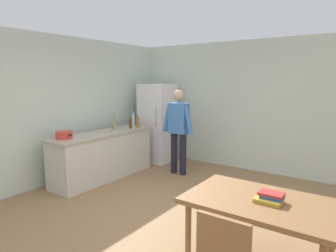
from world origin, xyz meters
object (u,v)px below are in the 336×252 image
Objects in this scene: person at (178,126)px; bottle_oil_amber at (138,122)px; refrigerator at (157,123)px; bottle_water_clear at (133,119)px; bottle_beer_brown at (130,123)px; book_stack at (270,198)px; cooking_pot at (64,135)px; dining_table at (260,207)px; utensil_jar at (114,124)px; bottle_vinegar_tall at (114,123)px.

bottle_oil_amber is at bearing -165.88° from person.
refrigerator is 0.63m from bottle_water_clear.
refrigerator is at bearing 67.41° from bottle_water_clear.
refrigerator is 1.10m from person.
bottle_beer_brown is 1.04× the size of book_stack.
refrigerator is at bearing 85.54° from cooking_pot.
dining_table is 5.59× the size of book_stack.
book_stack is (0.09, -0.00, 0.12)m from dining_table.
utensil_jar is at bearing -139.01° from bottle_oil_amber.
bottle_water_clear is 0.94× the size of bottle_vinegar_tall.
utensil_jar is 1.23× the size of bottle_beer_brown.
bottle_beer_brown is at bearing 60.01° from bottle_vinegar_tall.
utensil_jar is at bearing 155.98° from dining_table.
book_stack is at bearing -1.74° from dining_table.
dining_table is 3.74m from bottle_beer_brown.
cooking_pot is 1.33× the size of bottle_water_clear.
bottle_beer_brown is (-0.06, -0.16, -0.01)m from bottle_oil_amber.
book_stack is at bearing -4.96° from cooking_pot.
bottle_oil_amber reaches higher than cooking_pot.
refrigerator is at bearing 140.71° from dining_table.
bottle_beer_brown is (-0.93, -0.39, 0.03)m from person.
book_stack is at bearing -22.47° from bottle_vinegar_tall.
person reaches higher than bottle_oil_amber.
bottle_water_clear is at bearing 83.34° from utensil_jar.
cooking_pot is 1.30m from utensil_jar.
bottle_water_clear reaches higher than bottle_beer_brown.
bottle_beer_brown is (0.31, 0.16, 0.03)m from utensil_jar.
dining_table is 3.50× the size of cooking_pot.
refrigerator reaches higher than bottle_beer_brown.
cooking_pot is at bearing -85.09° from utensil_jar.
cooking_pot is at bearing -99.11° from bottle_oil_amber.
refrigerator is 6.92× the size of bottle_beer_brown.
utensil_jar is (-0.11, 1.30, 0.02)m from cooking_pot.
bottle_water_clear is at bearing -179.28° from person.
bottle_water_clear is at bearing 149.51° from book_stack.
utensil_jar is 4.02m from book_stack.
bottle_beer_brown is (0.20, 1.45, 0.05)m from cooking_pot.
refrigerator is at bearing 74.79° from utensil_jar.
cooking_pot is at bearing -88.44° from bottle_water_clear.
bottle_beer_brown reaches higher than cooking_pot.
book_stack is (3.39, -2.70, -0.11)m from refrigerator.
book_stack is (3.69, -1.61, -0.19)m from utensil_jar.
bottle_water_clear is at bearing -112.59° from refrigerator.
bottle_vinegar_tall is (0.08, -0.67, 0.01)m from bottle_water_clear.
cooking_pot is at bearing -91.52° from bottle_vinegar_tall.
refrigerator reaches higher than cooking_pot.
dining_table is 3.77m from bottle_vinegar_tall.
refrigerator is 4.33m from book_stack.
dining_table is 4.37× the size of bottle_vinegar_tall.
person is at bearing 0.72° from bottle_water_clear.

